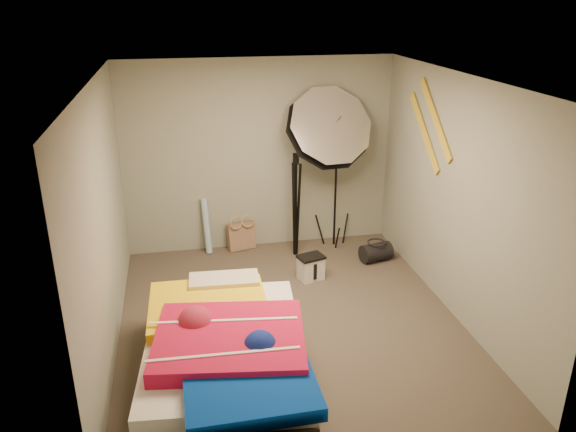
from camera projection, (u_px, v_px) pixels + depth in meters
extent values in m
plane|color=#51483D|center=(290.00, 321.00, 5.92)|extent=(4.00, 4.00, 0.00)
plane|color=silver|center=(290.00, 80.00, 5.00)|extent=(4.00, 4.00, 0.00)
plane|color=gray|center=(259.00, 156.00, 7.28)|extent=(3.50, 0.00, 3.50)
plane|color=gray|center=(352.00, 319.00, 3.64)|extent=(3.50, 0.00, 3.50)
plane|color=gray|center=(103.00, 224.00, 5.14)|extent=(0.00, 4.00, 4.00)
plane|color=gray|center=(456.00, 198.00, 5.78)|extent=(0.00, 4.00, 4.00)
cube|color=#9B785E|center=(241.00, 236.00, 7.53)|extent=(0.39, 0.24, 0.38)
cylinder|color=#5297C3|center=(207.00, 226.00, 7.38)|extent=(0.13, 0.22, 0.74)
cube|color=silver|center=(311.00, 268.00, 6.74)|extent=(0.33, 0.27, 0.28)
cylinder|color=black|center=(376.00, 252.00, 7.21)|extent=(0.43, 0.31, 0.24)
cube|color=gold|center=(436.00, 119.00, 6.06)|extent=(0.02, 0.91, 0.78)
cube|color=gold|center=(424.00, 132.00, 6.37)|extent=(0.02, 0.91, 0.78)
cube|color=#3F301C|center=(226.00, 367.00, 4.99)|extent=(1.56, 2.09, 0.26)
cube|color=white|center=(225.00, 346.00, 4.91)|extent=(1.52, 2.05, 0.18)
cube|color=yellow|center=(208.00, 308.00, 5.25)|extent=(1.11, 0.97, 0.14)
cube|color=#C9133E|center=(230.00, 341.00, 4.72)|extent=(1.38, 1.22, 0.16)
cube|color=#073DAF|center=(250.00, 389.00, 4.20)|extent=(0.99, 0.80, 0.12)
cube|color=#EDA7AB|center=(224.00, 283.00, 5.62)|extent=(0.71, 0.36, 0.14)
cylinder|color=black|center=(336.00, 184.00, 7.41)|extent=(0.03, 0.03, 1.75)
cube|color=black|center=(338.00, 122.00, 7.10)|extent=(0.07, 0.07, 0.11)
cone|color=white|center=(327.00, 130.00, 6.95)|extent=(1.31, 0.94, 1.29)
cylinder|color=black|center=(296.00, 210.00, 7.21)|extent=(0.05, 0.05, 1.24)
cube|color=black|center=(296.00, 159.00, 6.96)|extent=(0.09, 0.09, 0.13)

